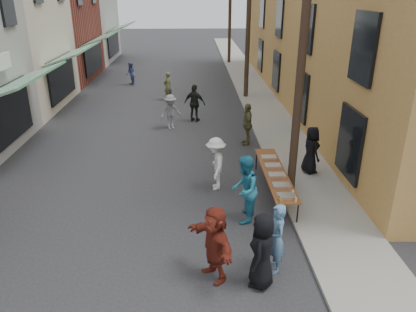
{
  "coord_description": "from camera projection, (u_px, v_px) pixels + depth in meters",
  "views": [
    {
      "loc": [
        1.2,
        -8.64,
        6.08
      ],
      "look_at": [
        1.61,
        2.85,
        1.3
      ],
      "focal_mm": 35.0,
      "sensor_mm": 36.0,
      "label": 1
    }
  ],
  "objects": [
    {
      "name": "guest_queue_back",
      "position": [
        215.0,
        243.0,
        8.89
      ],
      "size": [
        1.26,
        1.71,
        1.79
      ],
      "primitive_type": "imported",
      "rotation": [
        0.0,
        0.0,
        -1.07
      ],
      "color": "maroon",
      "rests_on": "ground"
    },
    {
      "name": "ground",
      "position": [
        149.0,
        247.0,
        10.27
      ],
      "size": [
        120.0,
        120.0,
        0.0
      ],
      "primitive_type": "plane",
      "color": "#28282B",
      "rests_on": "ground"
    },
    {
      "name": "serving_table",
      "position": [
        275.0,
        173.0,
        12.67
      ],
      "size": [
        0.7,
        4.0,
        0.75
      ],
      "color": "brown",
      "rests_on": "ground"
    },
    {
      "name": "condiment_jar_a",
      "position": [
        281.0,
        202.0,
        10.84
      ],
      "size": [
        0.07,
        0.07,
        0.08
      ],
      "primitive_type": "cylinder",
      "color": "#A57F26",
      "rests_on": "serving_table"
    },
    {
      "name": "catering_tray_buns",
      "position": [
        277.0,
        175.0,
        12.37
      ],
      "size": [
        0.5,
        0.33,
        0.08
      ],
      "primitive_type": "cube",
      "color": "tan",
      "rests_on": "serving_table"
    },
    {
      "name": "passerby_far",
      "position": [
        131.0,
        74.0,
        27.09
      ],
      "size": [
        0.83,
        0.92,
        1.54
      ],
      "primitive_type": "imported",
      "rotation": [
        0.0,
        0.0,
        5.11
      ],
      "color": "#4E5D96",
      "rests_on": "ground"
    },
    {
      "name": "building_ochre",
      "position": [
        378.0,
        10.0,
        21.64
      ],
      "size": [
        10.0,
        28.0,
        10.0
      ],
      "primitive_type": "cube",
      "color": "#B68041",
      "rests_on": "ground"
    },
    {
      "name": "passerby_right",
      "position": [
        168.0,
        86.0,
        23.47
      ],
      "size": [
        0.68,
        0.71,
        1.64
      ],
      "primitive_type": "imported",
      "rotation": [
        0.0,
        0.0,
        4.04
      ],
      "color": "brown",
      "rests_on": "ground"
    },
    {
      "name": "guest_front_b",
      "position": [
        276.0,
        238.0,
        9.15
      ],
      "size": [
        0.48,
        0.66,
        1.69
      ],
      "primitive_type": "imported",
      "rotation": [
        0.0,
        0.0,
        -1.45
      ],
      "color": "#547EA3",
      "rests_on": "ground"
    },
    {
      "name": "sidewalk",
      "position": [
        257.0,
        97.0,
        24.26
      ],
      "size": [
        2.2,
        60.0,
        0.1
      ],
      "primitive_type": "cube",
      "color": "gray",
      "rests_on": "ground"
    },
    {
      "name": "condiment_jar_c",
      "position": [
        279.0,
        198.0,
        11.02
      ],
      "size": [
        0.07,
        0.07,
        0.08
      ],
      "primitive_type": "cylinder",
      "color": "#A57F26",
      "rests_on": "serving_table"
    },
    {
      "name": "guest_front_e",
      "position": [
        247.0,
        124.0,
        16.75
      ],
      "size": [
        0.44,
        1.03,
        1.75
      ],
      "primitive_type": "imported",
      "rotation": [
        0.0,
        0.0,
        -1.59
      ],
      "color": "brown",
      "rests_on": "ground"
    },
    {
      "name": "utility_pole_far",
      "position": [
        230.0,
        8.0,
        33.6
      ],
      "size": [
        0.26,
        0.26,
        9.0
      ],
      "primitive_type": "cylinder",
      "color": "#2D2116",
      "rests_on": "ground"
    },
    {
      "name": "passerby_left",
      "position": [
        171.0,
        112.0,
        18.65
      ],
      "size": [
        1.2,
        1.0,
        1.61
      ],
      "primitive_type": "imported",
      "rotation": [
        0.0,
        0.0,
        0.47
      ],
      "color": "gray",
      "rests_on": "ground"
    },
    {
      "name": "catering_tray_buns_end",
      "position": [
        269.0,
        157.0,
        13.66
      ],
      "size": [
        0.5,
        0.33,
        0.08
      ],
      "primitive_type": "cube",
      "color": "tan",
      "rests_on": "serving_table"
    },
    {
      "name": "guest_front_c",
      "position": [
        244.0,
        189.0,
        11.09
      ],
      "size": [
        0.98,
        1.12,
        1.95
      ],
      "primitive_type": "imported",
      "rotation": [
        0.0,
        0.0,
        -1.86
      ],
      "color": "teal",
      "rests_on": "ground"
    },
    {
      "name": "passerby_mid",
      "position": [
        195.0,
        103.0,
        19.63
      ],
      "size": [
        1.16,
        0.85,
        1.83
      ],
      "primitive_type": "imported",
      "rotation": [
        0.0,
        0.0,
        2.71
      ],
      "color": "black",
      "rests_on": "ground"
    },
    {
      "name": "guest_front_d",
      "position": [
        216.0,
        164.0,
        12.98
      ],
      "size": [
        0.65,
        1.13,
        1.74
      ],
      "primitive_type": "imported",
      "rotation": [
        0.0,
        0.0,
        -1.58
      ],
      "color": "white",
      "rests_on": "ground"
    },
    {
      "name": "cup_stack",
      "position": [
        296.0,
        200.0,
        10.89
      ],
      "size": [
        0.08,
        0.08,
        0.12
      ],
      "primitive_type": "cylinder",
      "color": "tan",
      "rests_on": "serving_table"
    },
    {
      "name": "condiment_jar_b",
      "position": [
        280.0,
        200.0,
        10.93
      ],
      "size": [
        0.07,
        0.07,
        0.08
      ],
      "primitive_type": "cylinder",
      "color": "#A57F26",
      "rests_on": "serving_table"
    },
    {
      "name": "utility_pole_mid",
      "position": [
        248.0,
        19.0,
        22.53
      ],
      "size": [
        0.26,
        0.26,
        9.0
      ],
      "primitive_type": "cylinder",
      "color": "#2D2116",
      "rests_on": "ground"
    },
    {
      "name": "catering_tray_foil_b",
      "position": [
        282.0,
        185.0,
        11.72
      ],
      "size": [
        0.5,
        0.33,
        0.08
      ],
      "primitive_type": "cube",
      "color": "#B2B2B7",
      "rests_on": "serving_table"
    },
    {
      "name": "server",
      "position": [
        311.0,
        150.0,
        13.92
      ],
      "size": [
        0.7,
        0.91,
        1.66
      ],
      "primitive_type": "imported",
      "rotation": [
        0.0,
        0.0,
        1.8
      ],
      "color": "black",
      "rests_on": "sidewalk"
    },
    {
      "name": "guest_front_a",
      "position": [
        262.0,
        251.0,
        8.68
      ],
      "size": [
        0.84,
        1.0,
        1.74
      ],
      "primitive_type": "imported",
      "rotation": [
        0.0,
        0.0,
        -1.96
      ],
      "color": "black",
      "rests_on": "ground"
    },
    {
      "name": "utility_pole_near",
      "position": [
        303.0,
        48.0,
        11.45
      ],
      "size": [
        0.26,
        0.26,
        9.0
      ],
      "primitive_type": "cylinder",
      "color": "#2D2116",
      "rests_on": "ground"
    },
    {
      "name": "catering_tray_sausage",
      "position": [
        286.0,
        196.0,
        11.12
      ],
      "size": [
        0.5,
        0.33,
        0.08
      ],
      "primitive_type": "cube",
      "color": "maroon",
      "rests_on": "serving_table"
    },
    {
      "name": "catering_tray_foil_d",
      "position": [
        273.0,
        166.0,
        13.01
      ],
      "size": [
        0.5,
        0.33,
        0.08
      ],
      "primitive_type": "cube",
      "color": "#B2B2B7",
      "rests_on": "serving_table"
    }
  ]
}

